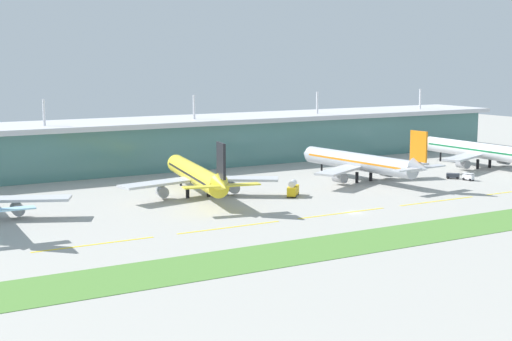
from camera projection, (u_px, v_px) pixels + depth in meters
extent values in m
plane|color=#A8A59E|center=(354.00, 213.00, 201.18)|extent=(600.00, 600.00, 0.00)
cube|color=slate|center=(188.00, 144.00, 289.13)|extent=(280.00, 28.00, 16.39)
cube|color=silver|center=(188.00, 120.00, 287.78)|extent=(288.00, 34.00, 1.80)
cylinder|color=silver|center=(44.00, 113.00, 254.45)|extent=(0.90, 0.90, 9.00)
cylinder|color=silver|center=(194.00, 107.00, 282.19)|extent=(0.90, 0.90, 9.00)
cylinder|color=silver|center=(317.00, 103.00, 309.93)|extent=(0.90, 0.90, 9.00)
cylinder|color=silver|center=(420.00, 99.00, 337.67)|extent=(0.90, 0.90, 9.00)
cube|color=#9ED1EA|center=(12.00, 209.00, 168.45)|extent=(10.15, 3.70, 0.36)
cube|color=#B7BABF|center=(23.00, 199.00, 193.06)|extent=(24.63, 16.27, 0.70)
cylinder|color=gray|center=(17.00, 209.00, 194.20)|extent=(3.42, 4.66, 3.20)
cylinder|color=yellow|center=(195.00, 174.00, 225.19)|extent=(15.26, 50.65, 5.80)
cone|color=yellow|center=(175.00, 162.00, 250.64)|extent=(6.17, 4.97, 5.51)
cone|color=yellow|center=(222.00, 185.00, 198.64)|extent=(6.10, 7.44, 5.72)
cube|color=black|center=(221.00, 161.00, 198.62)|extent=(1.90, 6.42, 9.50)
cube|color=yellow|center=(202.00, 187.00, 197.35)|extent=(10.43, 5.04, 0.36)
cube|color=yellow|center=(242.00, 185.00, 200.92)|extent=(10.43, 5.04, 0.36)
cube|color=#B7BABF|center=(159.00, 183.00, 217.36)|extent=(24.86, 11.29, 0.70)
cylinder|color=gray|center=(162.00, 192.00, 219.51)|extent=(3.99, 5.02, 3.20)
cube|color=#B7BABF|center=(238.00, 179.00, 225.14)|extent=(23.84, 18.75, 0.70)
cylinder|color=gray|center=(233.00, 187.00, 226.52)|extent=(3.99, 5.02, 3.20)
cylinder|color=black|center=(181.00, 180.00, 243.57)|extent=(0.70, 0.70, 3.60)
cylinder|color=black|center=(188.00, 192.00, 222.05)|extent=(1.10, 1.10, 3.60)
cylinder|color=black|center=(209.00, 191.00, 224.12)|extent=(1.10, 1.10, 3.60)
cube|color=black|center=(195.00, 173.00, 225.13)|extent=(14.34, 45.70, 0.60)
cylinder|color=#ADB2BC|center=(358.00, 162.00, 252.74)|extent=(11.04, 49.18, 5.80)
cone|color=#ADB2BC|center=(307.00, 154.00, 273.81)|extent=(5.91, 4.57, 5.51)
cone|color=#ADB2BC|center=(420.00, 168.00, 230.69)|extent=(5.62, 7.12, 5.72)
cube|color=orange|center=(419.00, 146.00, 230.54)|extent=(1.39, 6.44, 9.50)
cube|color=#ADB2BC|center=(407.00, 170.00, 227.91)|extent=(10.29, 4.26, 0.36)
cube|color=#ADB2BC|center=(431.00, 167.00, 234.34)|extent=(10.29, 4.26, 0.36)
cube|color=#B7BABF|center=(340.00, 170.00, 242.38)|extent=(24.36, 17.33, 0.70)
cylinder|color=gray|center=(340.00, 178.00, 244.65)|extent=(3.67, 4.82, 3.20)
cube|color=#B7BABF|center=(392.00, 164.00, 256.42)|extent=(24.94, 13.08, 0.70)
cylinder|color=gray|center=(387.00, 172.00, 257.28)|extent=(3.67, 4.82, 3.20)
cylinder|color=black|center=(322.00, 169.00, 268.04)|extent=(0.70, 0.70, 3.60)
cylinder|color=black|center=(357.00, 177.00, 249.17)|extent=(1.10, 1.10, 3.60)
cylinder|color=black|center=(371.00, 176.00, 252.91)|extent=(1.10, 1.10, 3.60)
cube|color=orange|center=(358.00, 160.00, 252.68)|extent=(10.55, 44.32, 0.60)
cylinder|color=silver|center=(478.00, 150.00, 283.91)|extent=(6.19, 52.49, 5.80)
cone|color=silver|center=(426.00, 143.00, 307.96)|extent=(5.54, 4.04, 5.51)
cube|color=#B7BABF|center=(464.00, 157.00, 274.31)|extent=(24.78, 15.44, 0.70)
cylinder|color=gray|center=(463.00, 164.00, 276.56)|extent=(3.23, 4.52, 3.20)
cube|color=#B7BABF|center=(509.00, 153.00, 286.35)|extent=(24.82, 15.15, 0.70)
cylinder|color=gray|center=(504.00, 160.00, 287.39)|extent=(3.23, 4.52, 3.20)
cylinder|color=black|center=(440.00, 157.00, 301.37)|extent=(0.70, 0.70, 3.60)
cylinder|color=black|center=(478.00, 164.00, 280.44)|extent=(1.10, 1.10, 3.60)
cylinder|color=black|center=(490.00, 163.00, 283.65)|extent=(1.10, 1.10, 3.60)
cube|color=#146B38|center=(478.00, 149.00, 283.85)|extent=(6.19, 47.25, 0.60)
cube|color=yellow|center=(94.00, 244.00, 166.90)|extent=(28.00, 0.70, 0.04)
cube|color=yellow|center=(230.00, 227.00, 183.74)|extent=(28.00, 0.70, 0.04)
cube|color=yellow|center=(342.00, 213.00, 200.58)|extent=(28.00, 0.70, 0.04)
cube|color=yellow|center=(437.00, 201.00, 217.42)|extent=(28.00, 0.70, 0.04)
cube|color=#518438|center=(423.00, 232.00, 178.21)|extent=(300.00, 18.00, 0.10)
cube|color=#333842|center=(453.00, 175.00, 257.74)|extent=(4.80, 4.82, 1.40)
cylinder|color=black|center=(458.00, 177.00, 258.47)|extent=(0.88, 0.89, 0.90)
cylinder|color=black|center=(457.00, 178.00, 256.41)|extent=(0.88, 0.89, 0.90)
cylinder|color=black|center=(448.00, 177.00, 259.28)|extent=(0.88, 0.89, 0.90)
cylinder|color=black|center=(448.00, 178.00, 257.22)|extent=(0.88, 0.89, 0.90)
cube|color=silver|center=(468.00, 177.00, 254.08)|extent=(2.48, 3.89, 1.60)
cube|color=silver|center=(469.00, 173.00, 253.91)|extent=(2.41, 3.53, 0.16)
cylinder|color=black|center=(464.00, 179.00, 254.60)|extent=(0.52, 0.95, 0.90)
cylinder|color=black|center=(466.00, 178.00, 255.66)|extent=(0.52, 0.95, 0.90)
cylinder|color=black|center=(470.00, 180.00, 252.74)|extent=(0.52, 0.95, 0.90)
cylinder|color=black|center=(473.00, 179.00, 253.80)|extent=(0.52, 0.95, 0.90)
cube|color=gold|center=(293.00, 190.00, 225.12)|extent=(6.74, 7.10, 2.60)
cylinder|color=silver|center=(293.00, 184.00, 224.02)|extent=(4.16, 4.31, 2.00)
cylinder|color=black|center=(290.00, 193.00, 227.99)|extent=(0.86, 0.90, 0.90)
cylinder|color=black|center=(298.00, 193.00, 227.52)|extent=(0.86, 0.90, 0.90)
cylinder|color=black|center=(288.00, 196.00, 223.11)|extent=(0.86, 0.90, 0.90)
cylinder|color=black|center=(296.00, 196.00, 222.64)|extent=(0.86, 0.90, 0.90)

